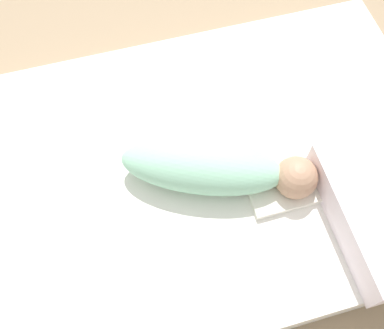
# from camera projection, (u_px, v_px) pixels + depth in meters

# --- Properties ---
(ground_plane) EXTENTS (12.00, 12.00, 0.00)m
(ground_plane) POSITION_uv_depth(u_px,v_px,m) (183.00, 187.00, 1.34)
(ground_plane) COLOR #9E8466
(bed_mattress) EXTENTS (1.50, 0.92, 0.12)m
(bed_mattress) POSITION_uv_depth(u_px,v_px,m) (183.00, 178.00, 1.28)
(bed_mattress) COLOR white
(bed_mattress) RESTS_ON ground_plane
(burp_cloth) EXTENTS (0.22, 0.22, 0.02)m
(burp_cloth) POSITION_uv_depth(u_px,v_px,m) (282.00, 172.00, 1.21)
(burp_cloth) COLOR white
(burp_cloth) RESTS_ON bed_mattress
(swaddled_baby) EXTENTS (0.51, 0.30, 0.12)m
(swaddled_baby) POSITION_uv_depth(u_px,v_px,m) (216.00, 168.00, 1.16)
(swaddled_baby) COLOR #99D6B2
(swaddled_baby) RESTS_ON bed_mattress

